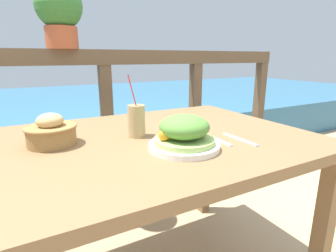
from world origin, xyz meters
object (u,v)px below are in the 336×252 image
object	(u,v)px
bread_basket	(51,132)
potted_plant	(59,12)
salad_plate	(184,134)
drink_glass	(136,121)

from	to	relation	value
bread_basket	potted_plant	world-z (taller)	potted_plant
salad_plate	bread_basket	xyz separation A→B (m)	(-0.40, 0.26, -0.00)
salad_plate	drink_glass	distance (m)	0.23
salad_plate	drink_glass	bearing A→B (deg)	112.76
drink_glass	potted_plant	bearing A→B (deg)	103.36
bread_basket	potted_plant	size ratio (longest dim) A/B	0.52
salad_plate	drink_glass	world-z (taller)	drink_glass
drink_glass	potted_plant	world-z (taller)	potted_plant
drink_glass	potted_plant	size ratio (longest dim) A/B	0.70
salad_plate	potted_plant	xyz separation A→B (m)	(-0.25, 0.90, 0.50)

